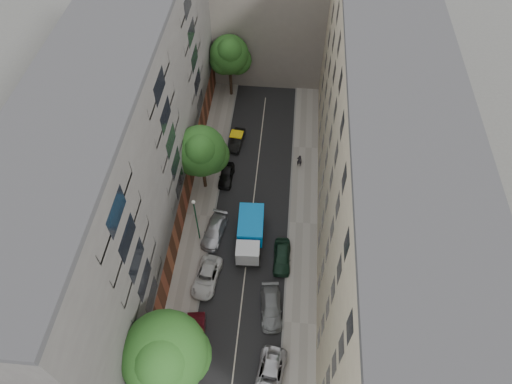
# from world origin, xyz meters

# --- Properties ---
(ground) EXTENTS (120.00, 120.00, 0.00)m
(ground) POSITION_xyz_m (0.00, 0.00, 0.00)
(ground) COLOR #4C4C49
(ground) RESTS_ON ground
(road_surface) EXTENTS (8.00, 44.00, 0.02)m
(road_surface) POSITION_xyz_m (0.00, 0.00, 0.01)
(road_surface) COLOR black
(road_surface) RESTS_ON ground
(sidewalk_left) EXTENTS (3.00, 44.00, 0.15)m
(sidewalk_left) POSITION_xyz_m (-5.50, 0.00, 0.07)
(sidewalk_left) COLOR gray
(sidewalk_left) RESTS_ON ground
(sidewalk_right) EXTENTS (3.00, 44.00, 0.15)m
(sidewalk_right) POSITION_xyz_m (5.50, 0.00, 0.07)
(sidewalk_right) COLOR gray
(sidewalk_right) RESTS_ON ground
(building_left) EXTENTS (8.00, 44.00, 20.00)m
(building_left) POSITION_xyz_m (-11.00, 0.00, 10.00)
(building_left) COLOR #4A4845
(building_left) RESTS_ON ground
(building_right) EXTENTS (8.00, 44.00, 20.00)m
(building_right) POSITION_xyz_m (11.00, 0.00, 10.00)
(building_right) COLOR #B7AC8E
(building_right) RESTS_ON ground
(building_endcap) EXTENTS (18.00, 12.00, 18.00)m
(building_endcap) POSITION_xyz_m (0.00, 28.00, 9.00)
(building_endcap) COLOR slate
(building_endcap) RESTS_ON ground
(tarp_truck) EXTENTS (2.64, 6.19, 2.82)m
(tarp_truck) POSITION_xyz_m (0.16, -2.77, 1.55)
(tarp_truck) COLOR black
(tarp_truck) RESTS_ON ground
(car_left_1) EXTENTS (2.19, 4.71, 1.49)m
(car_left_1) POSITION_xyz_m (-3.60, -13.40, 0.75)
(car_left_1) COLOR #4C0F16
(car_left_1) RESTS_ON ground
(car_left_2) EXTENTS (2.77, 4.96, 1.31)m
(car_left_2) POSITION_xyz_m (-3.58, -7.45, 0.65)
(car_left_2) COLOR silver
(car_left_2) RESTS_ON ground
(car_left_3) EXTENTS (2.61, 4.87, 1.34)m
(car_left_3) POSITION_xyz_m (-3.60, -2.20, 0.67)
(car_left_3) COLOR #BCBCC1
(car_left_3) RESTS_ON ground
(car_left_4) EXTENTS (1.65, 3.81, 1.28)m
(car_left_4) POSITION_xyz_m (-3.35, 5.40, 0.64)
(car_left_4) COLOR black
(car_left_4) RESTS_ON ground
(car_left_5) EXTENTS (1.80, 4.00, 1.28)m
(car_left_5) POSITION_xyz_m (-2.80, 11.00, 0.64)
(car_left_5) COLOR black
(car_left_5) RESTS_ON ground
(car_right_0) EXTENTS (2.90, 5.23, 1.38)m
(car_right_0) POSITION_xyz_m (3.11, -16.04, 0.69)
(car_right_0) COLOR silver
(car_right_0) RESTS_ON ground
(car_right_1) EXTENTS (2.39, 4.79, 1.34)m
(car_right_1) POSITION_xyz_m (2.80, -10.00, 0.67)
(car_right_1) COLOR slate
(car_right_1) RESTS_ON ground
(car_right_2) EXTENTS (1.76, 4.19, 1.42)m
(car_right_2) POSITION_xyz_m (3.49, -4.60, 0.71)
(car_right_2) COLOR black
(car_right_2) RESTS_ON ground
(tree_near) EXTENTS (6.50, 6.40, 10.08)m
(tree_near) POSITION_xyz_m (-4.50, -17.11, 6.74)
(tree_near) COLOR #382619
(tree_near) RESTS_ON sidewalk_left
(tree_mid) EXTENTS (5.58, 5.35, 8.47)m
(tree_mid) POSITION_xyz_m (-5.47, 3.95, 5.70)
(tree_mid) COLOR #382619
(tree_mid) RESTS_ON sidewalk_left
(tree_far) EXTENTS (5.15, 4.85, 8.84)m
(tree_far) POSITION_xyz_m (-4.50, 19.89, 6.13)
(tree_far) COLOR #382619
(tree_far) RESTS_ON sidewalk_left
(lamp_post) EXTENTS (0.36, 0.36, 6.36)m
(lamp_post) POSITION_xyz_m (-5.06, -2.82, 4.07)
(lamp_post) COLOR #164E31
(lamp_post) RESTS_ON sidewalk_left
(pedestrian) EXTENTS (0.68, 0.52, 1.68)m
(pedestrian) POSITION_xyz_m (4.80, 8.06, 0.99)
(pedestrian) COLOR black
(pedestrian) RESTS_ON sidewalk_right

